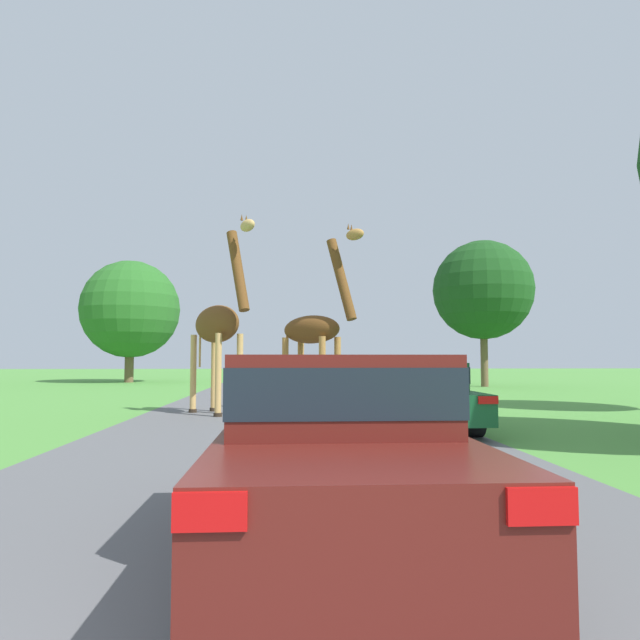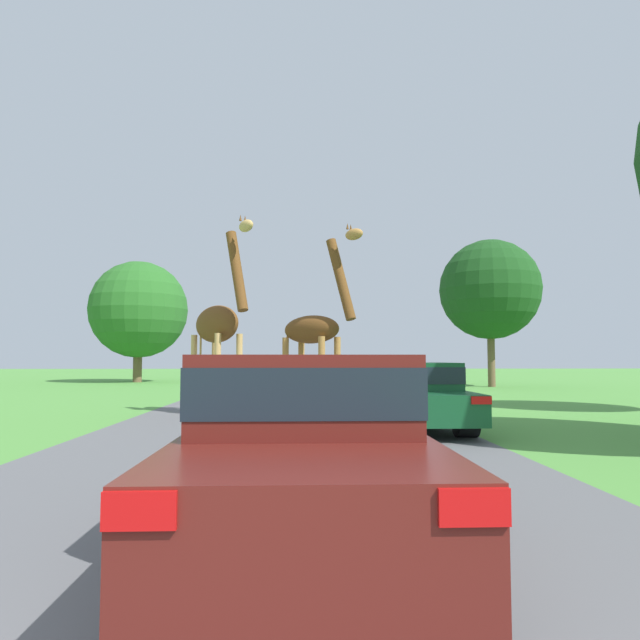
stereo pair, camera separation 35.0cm
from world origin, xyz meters
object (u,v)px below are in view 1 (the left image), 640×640
object	(u,v)px
giraffe_near_road	(315,331)
tree_far_right	(483,290)
car_queue_left	(315,370)
car_lead_maroon	(334,444)
giraffe_companion	(219,325)
tree_centre_back	(130,309)
car_queue_right	(309,374)
car_far_ahead	(414,393)

from	to	relation	value
giraffe_near_road	tree_far_right	size ratio (longest dim) A/B	0.66
car_queue_left	car_lead_maroon	bearing A→B (deg)	-92.73
car_queue_left	tree_far_right	xyz separation A→B (m)	(8.59, -3.72, 4.22)
giraffe_companion	car_lead_maroon	xyz separation A→B (m)	(2.13, -10.54, -1.57)
tree_centre_back	tree_far_right	world-z (taller)	tree_far_right
giraffe_near_road	giraffe_companion	world-z (taller)	giraffe_companion
car_queue_right	car_far_ahead	bearing A→B (deg)	-83.36
car_far_ahead	car_lead_maroon	bearing A→B (deg)	-107.60
car_queue_right	tree_far_right	bearing A→B (deg)	21.40
giraffe_companion	car_queue_right	bearing A→B (deg)	-140.66
car_queue_right	tree_far_right	distance (m)	10.79
giraffe_companion	car_lead_maroon	bearing A→B (deg)	66.30
tree_centre_back	car_queue_left	bearing A→B (deg)	-13.52
giraffe_near_road	car_queue_left	bearing A→B (deg)	-137.48
car_queue_right	car_queue_left	size ratio (longest dim) A/B	1.16
giraffe_companion	car_far_ahead	size ratio (longest dim) A/B	1.17
car_queue_left	tree_far_right	distance (m)	10.27
car_lead_maroon	tree_far_right	xyz separation A→B (m)	(9.93, 24.39, 4.24)
tree_centre_back	car_lead_maroon	bearing A→B (deg)	-72.30
giraffe_companion	giraffe_near_road	bearing A→B (deg)	155.26
car_queue_left	tree_centre_back	xyz separation A→B (m)	(-11.17, 2.69, 3.66)
giraffe_near_road	tree_centre_back	world-z (taller)	tree_centre_back
giraffe_near_road	giraffe_companion	xyz separation A→B (m)	(-2.56, -0.47, 0.13)
giraffe_companion	tree_far_right	size ratio (longest dim) A/B	0.66
giraffe_companion	car_queue_left	size ratio (longest dim) A/B	1.24
car_queue_right	tree_far_right	xyz separation A→B (m)	(9.22, 3.61, 4.27)
car_far_ahead	tree_far_right	bearing A→B (deg)	66.02
car_queue_right	car_far_ahead	world-z (taller)	car_queue_right
giraffe_companion	tree_centre_back	world-z (taller)	tree_centre_back
car_queue_left	car_far_ahead	distance (m)	20.92
giraffe_near_road	car_queue_right	world-z (taller)	giraffe_near_road
car_lead_maroon	tree_far_right	world-z (taller)	tree_far_right
giraffe_near_road	car_queue_right	distance (m)	9.88
car_lead_maroon	car_queue_right	bearing A→B (deg)	88.05
giraffe_near_road	tree_far_right	distance (m)	16.65
car_lead_maroon	car_queue_left	xyz separation A→B (m)	(1.34, 28.11, 0.02)
giraffe_companion	car_far_ahead	bearing A→B (deg)	107.87
giraffe_companion	car_queue_right	world-z (taller)	giraffe_companion
giraffe_companion	tree_far_right	world-z (taller)	tree_far_right
car_lead_maroon	car_far_ahead	distance (m)	7.57
giraffe_near_road	car_far_ahead	distance (m)	4.48
tree_centre_back	giraffe_near_road	bearing A→B (deg)	-62.59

